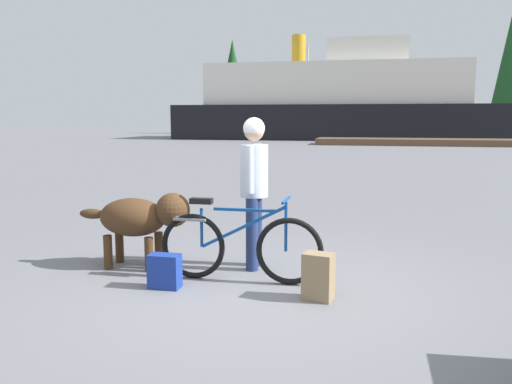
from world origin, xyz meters
name	(u,v)px	position (x,y,z in m)	size (l,w,h in m)	color
ground_plane	(250,291)	(0.00, 0.00, 0.00)	(160.00, 160.00, 0.00)	slate
bicycle	(239,246)	(-0.19, 0.29, 0.39)	(1.77, 0.44, 0.91)	black
person_cyclist	(254,178)	(-0.15, 0.83, 1.05)	(0.32, 0.53, 1.74)	navy
dog	(141,217)	(-1.43, 0.57, 0.59)	(1.37, 0.52, 0.89)	#472D19
backpack	(318,277)	(0.70, -0.11, 0.23)	(0.28, 0.20, 0.46)	#8C7251
handbag_pannier	(165,271)	(-0.88, -0.10, 0.18)	(0.32, 0.18, 0.35)	navy
dock_pier	(428,142)	(4.50, 29.99, 0.20)	(13.84, 2.91, 0.40)	brown
ferry_boat	(336,103)	(-1.84, 38.82, 2.87)	(24.92, 8.32, 8.29)	black
sailboat_moored	(307,132)	(-4.48, 41.16, 0.50)	(6.85, 1.92, 7.73)	silver
pine_tree_far_left	(232,75)	(-13.65, 50.75, 6.20)	(3.12, 3.12, 9.83)	#4C331E
pine_tree_center	(384,80)	(2.05, 50.07, 5.35)	(2.91, 2.91, 8.52)	#4C331E
pine_tree_far_right	(512,57)	(13.60, 50.17, 7.34)	(3.26, 3.26, 12.30)	#4C331E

